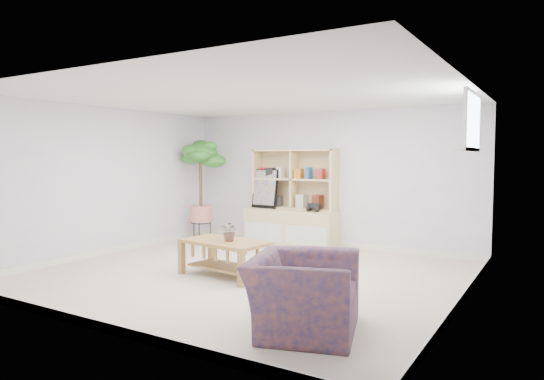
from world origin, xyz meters
The scene contains 14 objects.
floor centered at (0.00, 0.00, 0.00)m, with size 5.50×5.00×0.01m, color beige.
ceiling centered at (0.00, 0.00, 2.40)m, with size 5.50×5.00×0.01m, color white.
walls centered at (0.00, 0.00, 1.20)m, with size 5.51×5.01×2.40m.
baseboard centered at (0.00, 0.00, 0.05)m, with size 5.50×5.00×0.10m, color white, non-canonical shape.
window centered at (2.73, 0.60, 2.00)m, with size 0.10×0.98×0.68m, color silver, non-canonical shape.
window_sill centered at (2.67, 0.60, 1.68)m, with size 0.14×1.00×0.04m, color white.
storage_unit centered at (-0.55, 2.24, 0.87)m, with size 1.73×0.58×1.73m, color #DFC278, non-canonical shape.
poster centered at (-1.07, 2.20, 1.01)m, with size 0.52×0.12×0.72m, color gold, non-canonical shape.
toy_truck centered at (-0.05, 2.16, 0.73)m, with size 0.30×0.21×0.16m, color black, non-canonical shape.
coffee_table centered at (-0.20, -0.23, 0.24)m, with size 1.17×0.64×0.48m, color #A17745, non-canonical shape.
table_plant centered at (-0.11, -0.24, 0.61)m, with size 0.24×0.21×0.27m, color #114C11.
floor_tree centered at (-2.30, 1.83, 0.96)m, with size 0.71×0.71×1.93m, color #2D6928, non-canonical shape.
armchair centered at (1.64, -1.51, 0.40)m, with size 1.07×0.93×0.79m, color navy.
sill_plant centered at (2.67, 0.64, 1.81)m, with size 0.12×0.10×0.23m, color #2D6928.
Camera 1 is at (3.64, -5.39, 1.59)m, focal length 32.00 mm.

